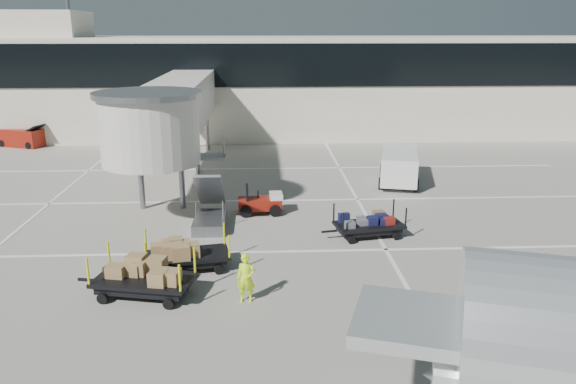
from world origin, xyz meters
name	(u,v)px	position (x,y,z in m)	size (l,w,h in m)	color
ground	(237,273)	(0.00, 0.00, 0.00)	(140.00, 140.00, 0.00)	#A59F93
lane_markings	(231,199)	(-0.67, 9.33, 0.01)	(40.00, 30.00, 0.02)	white
terminal	(245,84)	(-0.35, 29.94, 4.11)	(64.00, 12.11, 15.20)	silver
jet_bridge	(172,111)	(-3.97, 12.26, 4.28)	(5.70, 20.40, 6.03)	beige
baggage_tug	(261,203)	(0.92, 6.97, 0.51)	(2.19, 1.45, 1.40)	maroon
suitcase_cart	(368,226)	(5.53, 3.51, 0.51)	(3.66, 1.95, 1.40)	black
box_cart_near	(185,255)	(-1.93, 0.39, 0.58)	(3.88, 2.10, 1.49)	black
box_cart_far	(143,279)	(-3.05, -1.69, 0.64)	(4.10, 2.27, 1.57)	black
ground_worker	(246,278)	(0.42, -2.25, 0.84)	(0.61, 0.40, 1.68)	#C4F019
minivan	(399,163)	(8.97, 12.38, 1.11)	(3.05, 5.22, 1.86)	silver
belt_loader	(21,138)	(-17.31, 23.99, 0.67)	(3.88, 2.57, 1.76)	maroon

